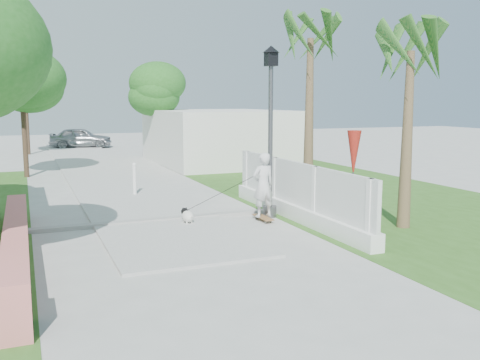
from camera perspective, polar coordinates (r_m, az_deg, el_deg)
name	(u,v)px	position (r m, az deg, el deg)	size (l,w,h in m)	color
ground	(252,305)	(8.28, 1.24, -13.15)	(90.00, 90.00, 0.00)	#B7B7B2
path_strip	(91,163)	(27.40, -15.58, 1.79)	(3.20, 36.00, 0.06)	#B7B7B2
curb	(158,220)	(13.75, -8.75, -4.26)	(6.50, 0.25, 0.10)	#999993
grass_right	(348,192)	(18.37, 11.46, -1.28)	(8.00, 20.00, 0.01)	#325C1D
pink_wall	(16,248)	(10.97, -22.80, -6.68)	(0.45, 8.20, 0.80)	#C76766
lattice_fence	(296,199)	(13.91, 5.95, -1.98)	(0.35, 7.00, 1.50)	white
building_right	(219,137)	(26.71, -2.25, 4.66)	(6.00, 8.00, 2.60)	silver
street_lamp	(270,125)	(13.92, 3.27, 5.86)	(0.44, 0.44, 4.44)	#59595E
bollard	(134,178)	(17.55, -11.19, 0.19)	(0.14, 0.14, 1.09)	white
patio_umbrella	(354,154)	(14.05, 12.04, 2.68)	(0.36, 0.36, 2.30)	#59595E
tree_path_left	(22,81)	(23.06, -22.24, 9.73)	(3.40, 3.40, 5.23)	#4C3826
tree_path_right	(154,92)	(27.77, -9.16, 9.23)	(3.00, 3.00, 4.79)	#4C3826
tree_path_far	(25,87)	(33.06, -21.92, 9.15)	(3.20, 3.20, 5.17)	#4C3826
palm_far	(310,50)	(15.64, 7.52, 13.63)	(1.80, 1.80, 5.30)	brown
palm_near	(411,62)	(13.33, 17.73, 11.94)	(1.80, 1.80, 4.70)	brown
skateboarder	(237,190)	(13.51, -0.34, -1.13)	(2.25, 0.92, 1.76)	olive
dog	(187,216)	(13.34, -5.66, -3.82)	(0.30, 0.61, 0.42)	white
parked_car	(81,138)	(36.75, -16.63, 4.35)	(1.58, 3.93, 1.34)	#ACAEB4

